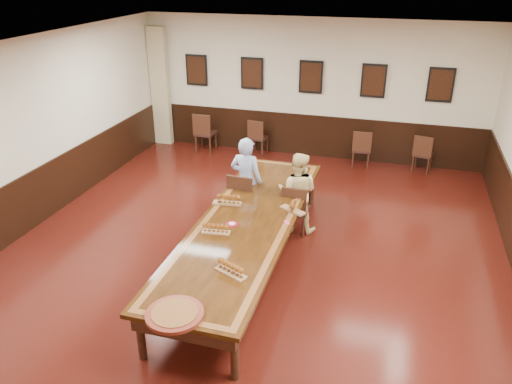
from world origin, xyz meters
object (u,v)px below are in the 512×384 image
(conference_table, at_px, (247,228))
(person_woman, at_px, (297,192))
(chair_woman, at_px, (296,208))
(spare_chair_b, at_px, (259,136))
(carved_platter, at_px, (175,314))
(spare_chair_d, at_px, (423,153))
(spare_chair_a, at_px, (205,132))
(spare_chair_c, at_px, (361,148))
(person_man, at_px, (246,181))
(chair_man, at_px, (244,198))

(conference_table, bearing_deg, person_woman, 68.18)
(chair_woman, bearing_deg, spare_chair_b, -64.56)
(person_woman, relative_size, carved_platter, 1.98)
(chair_woman, xyz_separation_m, spare_chair_d, (2.14, 3.50, -0.02))
(spare_chair_b, relative_size, spare_chair_d, 1.01)
(spare_chair_a, xyz_separation_m, person_woman, (2.99, -3.28, 0.22))
(spare_chair_c, bearing_deg, spare_chair_b, -7.37)
(person_man, bearing_deg, conference_table, 112.17)
(spare_chair_d, xyz_separation_m, carved_platter, (-2.75, -7.03, 0.34))
(chair_woman, distance_m, spare_chair_d, 4.10)
(spare_chair_a, bearing_deg, chair_man, 123.28)
(person_man, distance_m, carved_platter, 3.69)
(spare_chair_d, xyz_separation_m, person_woman, (-2.14, -3.41, 0.28))
(chair_man, height_order, spare_chair_a, chair_man)
(spare_chair_d, distance_m, conference_table, 5.38)
(chair_woman, height_order, person_woman, person_woman)
(conference_table, height_order, carved_platter, carved_platter)
(person_man, bearing_deg, chair_woman, 175.32)
(chair_man, relative_size, spare_chair_c, 1.13)
(spare_chair_c, xyz_separation_m, conference_table, (-1.30, -4.59, 0.17))
(person_man, bearing_deg, carved_platter, 99.60)
(chair_man, height_order, spare_chair_b, chair_man)
(spare_chair_b, bearing_deg, spare_chair_a, 15.49)
(person_man, height_order, carved_platter, person_man)
(chair_woman, xyz_separation_m, spare_chair_c, (0.79, 3.41, -0.02))
(chair_woman, height_order, conference_table, chair_woman)
(spare_chair_b, bearing_deg, spare_chair_c, -176.52)
(carved_platter, bearing_deg, conference_table, 87.51)
(conference_table, xyz_separation_m, carved_platter, (-0.10, -2.35, 0.16))
(chair_woman, xyz_separation_m, person_man, (-0.93, 0.15, 0.34))
(chair_woman, relative_size, person_man, 0.57)
(spare_chair_d, distance_m, person_man, 4.56)
(conference_table, bearing_deg, chair_woman, 66.58)
(chair_woman, bearing_deg, person_man, -9.29)
(spare_chair_d, bearing_deg, chair_woman, 71.64)
(spare_chair_d, bearing_deg, carved_platter, 81.66)
(spare_chair_d, xyz_separation_m, person_man, (-3.07, -3.35, 0.36))
(carved_platter, bearing_deg, spare_chair_d, 68.64)
(chair_man, bearing_deg, spare_chair_a, -53.66)
(spare_chair_a, bearing_deg, spare_chair_b, -170.00)
(spare_chair_a, distance_m, spare_chair_c, 3.78)
(spare_chair_a, distance_m, carved_platter, 7.30)
(spare_chair_b, relative_size, person_woman, 0.61)
(spare_chair_a, xyz_separation_m, spare_chair_b, (1.30, 0.19, -0.05))
(spare_chair_b, distance_m, carved_platter, 7.18)
(carved_platter, bearing_deg, chair_man, 95.23)
(chair_woman, bearing_deg, spare_chair_c, -102.99)
(spare_chair_a, height_order, person_man, person_man)
(chair_man, height_order, chair_woman, chair_man)
(chair_man, bearing_deg, spare_chair_d, -127.04)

